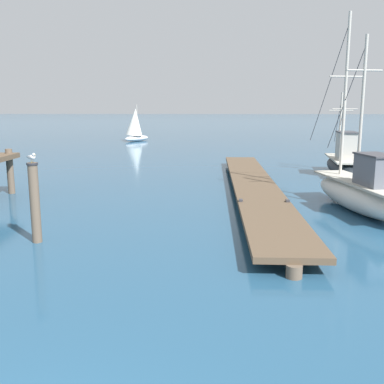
{
  "coord_description": "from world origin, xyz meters",
  "views": [
    {
      "loc": [
        1.98,
        -3.15,
        3.69
      ],
      "look_at": [
        1.62,
        8.67,
        1.4
      ],
      "focal_mm": 41.8,
      "sensor_mm": 36.0,
      "label": 1
    }
  ],
  "objects_px": {
    "fishing_boat_0": "(362,191)",
    "perched_seagull": "(32,157)",
    "distant_sailboat": "(135,125)",
    "fishing_boat_1": "(343,161)"
  },
  "relations": [
    {
      "from": "fishing_boat_0",
      "to": "fishing_boat_1",
      "type": "height_order",
      "value": "fishing_boat_0"
    },
    {
      "from": "fishing_boat_0",
      "to": "distant_sailboat",
      "type": "relative_size",
      "value": 2.05
    },
    {
      "from": "fishing_boat_0",
      "to": "perched_seagull",
      "type": "bearing_deg",
      "value": -159.09
    },
    {
      "from": "fishing_boat_0",
      "to": "distant_sailboat",
      "type": "height_order",
      "value": "fishing_boat_0"
    },
    {
      "from": "fishing_boat_0",
      "to": "fishing_boat_1",
      "type": "relative_size",
      "value": 1.29
    },
    {
      "from": "fishing_boat_1",
      "to": "fishing_boat_0",
      "type": "bearing_deg",
      "value": -102.63
    },
    {
      "from": "fishing_boat_1",
      "to": "distant_sailboat",
      "type": "relative_size",
      "value": 1.58
    },
    {
      "from": "fishing_boat_0",
      "to": "perched_seagull",
      "type": "xyz_separation_m",
      "value": [
        -10.09,
        -3.86,
        1.61
      ]
    },
    {
      "from": "fishing_boat_0",
      "to": "distant_sailboat",
      "type": "bearing_deg",
      "value": 112.19
    },
    {
      "from": "fishing_boat_0",
      "to": "perched_seagull",
      "type": "relative_size",
      "value": 24.76
    },
    {
      "from": "perched_seagull",
      "to": "distant_sailboat",
      "type": "relative_size",
      "value": 0.08
    },
    {
      "from": "fishing_boat_1",
      "to": "perched_seagull",
      "type": "bearing_deg",
      "value": -133.85
    },
    {
      "from": "fishing_boat_1",
      "to": "distant_sailboat",
      "type": "bearing_deg",
      "value": 122.94
    },
    {
      "from": "fishing_boat_1",
      "to": "perched_seagull",
      "type": "xyz_separation_m",
      "value": [
        -12.04,
        -12.53,
        1.61
      ]
    },
    {
      "from": "fishing_boat_1",
      "to": "distant_sailboat",
      "type": "xyz_separation_m",
      "value": [
        -14.8,
        22.84,
        0.92
      ]
    }
  ]
}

